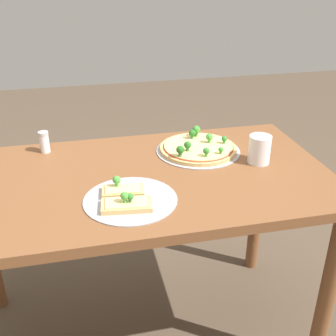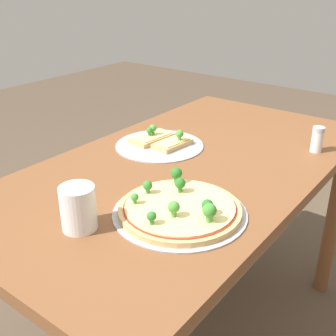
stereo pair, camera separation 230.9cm
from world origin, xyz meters
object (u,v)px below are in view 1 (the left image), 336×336
at_px(dining_table, 139,201).
at_px(condiment_shaker, 44,142).
at_px(pizza_tray_whole, 198,148).
at_px(drinking_cup, 259,149).
at_px(pizza_tray_slice, 127,198).

height_order(dining_table, condiment_shaker, condiment_shaker).
height_order(pizza_tray_whole, drinking_cup, drinking_cup).
bearing_deg(dining_table, pizza_tray_slice, -110.79).
bearing_deg(pizza_tray_whole, dining_table, -149.65).
bearing_deg(pizza_tray_whole, condiment_shaker, 167.83).
distance_m(pizza_tray_whole, pizza_tray_slice, 0.46).
distance_m(dining_table, drinking_cup, 0.48).
height_order(dining_table, pizza_tray_slice, pizza_tray_slice).
xyz_separation_m(pizza_tray_slice, condiment_shaker, (-0.26, 0.45, 0.03)).
distance_m(dining_table, pizza_tray_whole, 0.33).
distance_m(drinking_cup, condiment_shaker, 0.83).
xyz_separation_m(dining_table, pizza_tray_whole, (0.27, 0.16, 0.12)).
bearing_deg(pizza_tray_slice, drinking_cup, 18.19).
distance_m(dining_table, condiment_shaker, 0.46).
relative_size(pizza_tray_whole, condiment_shaker, 3.92).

